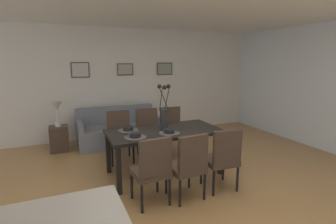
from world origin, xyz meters
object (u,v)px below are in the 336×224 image
dining_chair_near_left (152,168)px  bowl_near_left (135,135)px  dining_chair_far_right (148,130)px  table_lamp (57,108)px  bowl_far_left (169,131)px  dining_chair_far_left (188,163)px  dining_chair_mid_left (222,156)px  framed_picture_right (165,69)px  centerpiece_vase (164,113)px  sofa (119,131)px  dining_chair_near_right (120,134)px  bowl_near_right (128,128)px  dining_chair_mid_right (172,128)px  dining_table (164,135)px  framed_picture_center (125,69)px  side_table (59,139)px  framed_picture_left (80,70)px

dining_chair_near_left → bowl_near_left: bearing=93.2°
dining_chair_far_right → table_lamp: (-1.61, 0.98, 0.38)m
bowl_near_left → bowl_far_left: bearing=0.0°
dining_chair_far_left → dining_chair_far_right: size_ratio=1.00×
dining_chair_mid_left → framed_picture_right: bearing=81.5°
bowl_far_left → centerpiece_vase: bearing=89.7°
centerpiece_vase → sofa: bearing=100.1°
dining_chair_near_left → dining_chair_near_right: size_ratio=1.00×
dining_chair_near_right → bowl_near_left: bearing=-90.3°
framed_picture_right → dining_chair_near_left: bearing=-115.2°
bowl_near_right → framed_picture_right: (1.57, 2.24, 0.85)m
dining_chair_mid_right → bowl_near_left: size_ratio=5.41×
dining_chair_mid_right → bowl_far_left: (-0.53, -1.04, 0.27)m
centerpiece_vase → table_lamp: size_ratio=1.44×
dining_table → dining_chair_mid_left: bearing=-57.7°
dining_chair_near_left → bowl_near_right: size_ratio=5.41×
dining_chair_mid_left → framed_picture_center: size_ratio=2.38×
dining_chair_mid_left → bowl_far_left: (-0.54, 0.65, 0.27)m
side_table → framed_picture_left: framed_picture_left is taller
dining_table → dining_chair_far_left: size_ratio=1.96×
dining_chair_near_right → framed_picture_right: framed_picture_right is taller
dining_chair_far_left → dining_chair_near_left: bearing=173.2°
bowl_near_right → table_lamp: bearing=122.1°
dining_chair_far_right → framed_picture_center: bearing=91.1°
dining_chair_near_right → dining_chair_far_right: same height
dining_chair_far_right → table_lamp: table_lamp is taller
side_table → framed_picture_right: 3.00m
dining_chair_far_left → bowl_near_right: (-0.52, 1.09, 0.27)m
dining_chair_near_left → framed_picture_right: bearing=64.8°
bowl_near_left → dining_chair_far_right: bearing=62.2°
dining_chair_far_right → dining_chair_mid_right: same height
side_table → table_lamp: (-0.00, 0.00, 0.63)m
dining_chair_far_left → table_lamp: 3.17m
dining_chair_mid_right → framed_picture_left: size_ratio=2.31×
dining_table → sofa: sofa is taller
dining_chair_near_left → dining_chair_near_right: bearing=91.0°
dining_chair_far_left → sofa: size_ratio=0.52×
framed_picture_left → dining_chair_far_right: bearing=-55.8°
framed_picture_left → dining_chair_near_right: bearing=-72.6°
sofa → framed_picture_center: 1.50m
table_lamp → framed_picture_right: bearing=12.6°
bowl_far_left → side_table: 2.64m
dining_chair_far_right → framed_picture_left: bearing=124.2°
framed_picture_right → dining_chair_near_right: bearing=-134.7°
dining_chair_far_right → sofa: (-0.36, 1.00, -0.23)m
dining_chair_near_right → bowl_near_right: dining_chair_near_right is taller
bowl_far_left → framed_picture_center: size_ratio=0.44×
dining_chair_far_left → framed_picture_left: bearing=106.8°
bowl_near_left → framed_picture_right: size_ratio=0.41×
sofa → bowl_near_left: bearing=-95.7°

